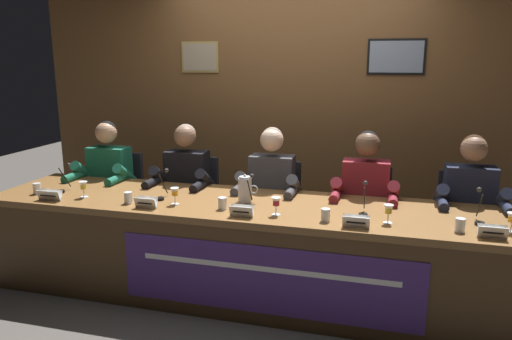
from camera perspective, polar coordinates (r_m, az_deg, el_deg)
The scene contains 34 objects.
ground_plane at distance 3.83m, azimuth 0.00°, elevation -14.41°, with size 12.00×12.00×0.00m, color #4C4742.
wall_back_panelled at distance 4.79m, azimuth 4.45°, elevation 7.42°, with size 5.30×0.14×2.60m.
conference_table at distance 3.51m, azimuth -0.46°, elevation -7.82°, with size 4.10×0.89×0.73m.
chair_far_left at distance 4.78m, azimuth -15.86°, elevation -3.67°, with size 0.44×0.45×0.90m.
panelist_far_left at distance 4.55m, azimuth -17.36°, elevation -1.01°, with size 0.51×0.48×1.22m.
nameplate_far_left at distance 3.93m, azimuth -23.19°, elevation -2.75°, with size 0.19×0.06×0.08m.
juice_glass_far_left at distance 3.91m, azimuth -19.71°, elevation -1.83°, with size 0.06×0.06×0.12m.
water_cup_far_left at distance 4.16m, azimuth -24.45°, elevation -2.07°, with size 0.06×0.06×0.08m.
microphone_far_left at distance 4.14m, azimuth -21.79°, elevation -1.37°, with size 0.06×0.17×0.22m.
chair_left at distance 4.44m, azimuth -7.39°, elevation -4.52°, with size 0.44×0.45×0.90m.
panelist_left at distance 4.19m, azimuth -8.54°, elevation -1.70°, with size 0.51×0.48×1.22m.
nameplate_left at distance 3.52m, azimuth -12.87°, elevation -3.77°, with size 0.16×0.06×0.08m.
juice_glass_left at distance 3.55m, azimuth -9.57°, elevation -2.68°, with size 0.06×0.06×0.12m.
water_cup_left at distance 3.66m, azimuth -14.85°, elevation -3.25°, with size 0.06×0.06×0.08m.
microphone_left at distance 3.72m, azimuth -11.01°, elevation -2.22°, with size 0.06×0.17×0.22m.
chair_center at distance 4.22m, azimuth 2.24°, elevation -5.37°, with size 0.44×0.45×0.90m.
panelist_center at distance 3.96m, azimuth 1.62°, elevation -2.45°, with size 0.51×0.48×1.22m.
nameplate_center at distance 3.24m, azimuth -1.72°, elevation -4.89°, with size 0.16×0.06×0.08m.
juice_glass_center at distance 3.27m, azimuth 2.39°, elevation -3.89°, with size 0.06×0.06×0.12m.
water_cup_center at distance 3.41m, azimuth -4.00°, elevation -4.02°, with size 0.06×0.06×0.08m.
microphone_center at distance 3.48m, azimuth -0.84°, elevation -3.03°, with size 0.06×0.17×0.22m.
chair_right at distance 4.13m, azimuth 12.65°, elevation -6.12°, with size 0.44×0.45×0.90m.
panelist_right at distance 3.86m, azimuth 12.70°, elevation -3.18°, with size 0.51×0.48×1.22m.
nameplate_right at distance 3.10m, azimuth 11.74°, elevation -6.00°, with size 0.17×0.06×0.08m.
juice_glass_right at distance 3.22m, azimuth 15.38°, elevation -4.62°, with size 0.06×0.06×0.12m.
water_cup_right at distance 3.19m, azimuth 8.21°, elevation -5.36°, with size 0.06×0.06×0.08m.
microphone_right at distance 3.36m, azimuth 12.63°, elevation -3.94°, with size 0.06×0.17×0.22m.
chair_far_right at distance 4.17m, azimuth 23.20°, elevation -6.67°, with size 0.44×0.45×0.90m.
panelist_far_right at distance 3.90m, azimuth 23.93°, elevation -3.80°, with size 0.51×0.48×1.22m.
nameplate_far_right at distance 3.18m, azimuth 26.16°, elevation -6.58°, with size 0.16×0.06×0.08m.
juice_glass_far_right at distance 3.33m, azimuth 27.99°, elevation -5.11°, with size 0.06×0.06×0.12m.
water_cup_far_right at distance 3.22m, azimuth 22.96°, elevation -6.08°, with size 0.06×0.06×0.08m.
microphone_far_right at distance 3.43m, azimuth 24.89°, elevation -4.51°, with size 0.06×0.17×0.22m.
water_pitcher_central at distance 3.56m, azimuth -1.30°, elevation -2.29°, with size 0.15×0.10×0.21m.
Camera 1 is at (0.89, -3.28, 1.76)m, focal length 33.86 mm.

